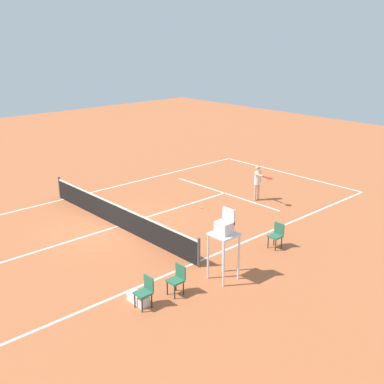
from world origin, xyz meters
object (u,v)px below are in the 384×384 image
(courtside_chair_mid, at_px, (277,234))
(courtside_chair_far, at_px, (177,278))
(tennis_ball, at_px, (202,208))
(equipment_bag, at_px, (138,298))
(player_serving, at_px, (258,180))
(courtside_chair_near, at_px, (145,291))
(umpire_chair, at_px, (224,233))

(courtside_chair_mid, xyz_separation_m, courtside_chair_far, (-0.03, 4.93, 0.00))
(courtside_chair_far, bearing_deg, tennis_ball, -49.34)
(courtside_chair_far, bearing_deg, equipment_bag, 71.27)
(player_serving, relative_size, courtside_chair_near, 1.82)
(umpire_chair, height_order, courtside_chair_near, umpire_chair)
(courtside_chair_far, xyz_separation_m, equipment_bag, (0.40, 1.19, -0.38))
(player_serving, xyz_separation_m, equipment_bag, (-3.56, 9.72, -0.88))
(courtside_chair_near, distance_m, courtside_chair_mid, 6.10)
(umpire_chair, xyz_separation_m, courtside_chair_mid, (0.31, -3.18, -1.07))
(player_serving, xyz_separation_m, tennis_ball, (1.01, 2.74, -1.00))
(tennis_ball, xyz_separation_m, umpire_chair, (-5.26, 4.03, 1.57))
(umpire_chair, distance_m, courtside_chair_far, 2.08)
(equipment_bag, bearing_deg, courtside_chair_mid, -93.51)
(tennis_ball, relative_size, umpire_chair, 0.03)
(tennis_ball, xyz_separation_m, courtside_chair_far, (-4.97, 5.79, 0.50))
(equipment_bag, bearing_deg, courtside_chair_far, -108.73)
(player_serving, bearing_deg, courtside_chair_far, 31.82)
(courtside_chair_mid, bearing_deg, courtside_chair_near, 89.47)
(tennis_ball, distance_m, courtside_chair_far, 7.65)
(player_serving, bearing_deg, umpire_chair, 39.00)
(courtside_chair_mid, xyz_separation_m, equipment_bag, (0.38, 6.13, -0.38))
(tennis_ball, distance_m, courtside_chair_near, 8.51)
(courtside_chair_mid, bearing_deg, equipment_bag, 86.49)
(player_serving, distance_m, courtside_chair_near, 10.45)
(courtside_chair_near, xyz_separation_m, courtside_chair_mid, (-0.06, -6.10, 0.00))
(courtside_chair_mid, distance_m, equipment_bag, 6.15)
(tennis_ball, distance_m, courtside_chair_mid, 5.04)
(tennis_ball, bearing_deg, courtside_chair_far, 130.66)
(courtside_chair_near, relative_size, courtside_chair_mid, 1.00)
(player_serving, xyz_separation_m, courtside_chair_mid, (-3.93, 3.59, -0.50))
(player_serving, height_order, courtside_chair_near, player_serving)
(umpire_chair, bearing_deg, courtside_chair_far, 80.81)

